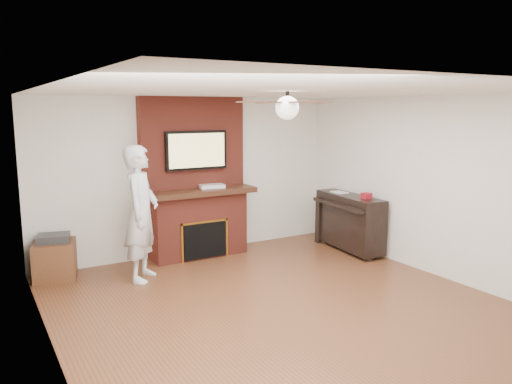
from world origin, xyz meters
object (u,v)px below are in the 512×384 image
fireplace (196,194)px  piano (349,221)px  side_table (55,258)px  person (141,213)px

fireplace → piano: (2.28, -1.02, -0.50)m
piano → fireplace: bearing=161.4°
fireplace → side_table: bearing=-178.2°
side_table → piano: size_ratio=0.45×
fireplace → person: fireplace is taller
person → piano: person is taller
fireplace → person: (-1.11, -0.70, -0.07)m
fireplace → side_table: size_ratio=3.83×
person → side_table: person is taller
person → piano: bearing=-59.9°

